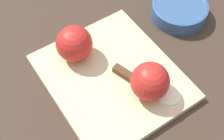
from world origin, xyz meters
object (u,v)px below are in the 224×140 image
Objects in this scene: apple_half_left at (74,44)px; apple_half_right at (150,81)px; knife at (129,77)px; bowl at (179,10)px.

apple_half_left and apple_half_right have the same top height.
knife is 0.25m from bowl.
apple_half_left is at bearing -96.50° from bowl.
apple_half_right is at bearing 30.36° from apple_half_left.
bowl is at bearing 102.97° from apple_half_right.
apple_half_left is 0.30m from bowl.
bowl is (0.03, 0.30, -0.04)m from apple_half_left.
bowl is (-0.09, 0.23, -0.00)m from knife.
apple_half_right is 0.06m from knife.
apple_half_right is (0.18, 0.07, -0.00)m from apple_half_left.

